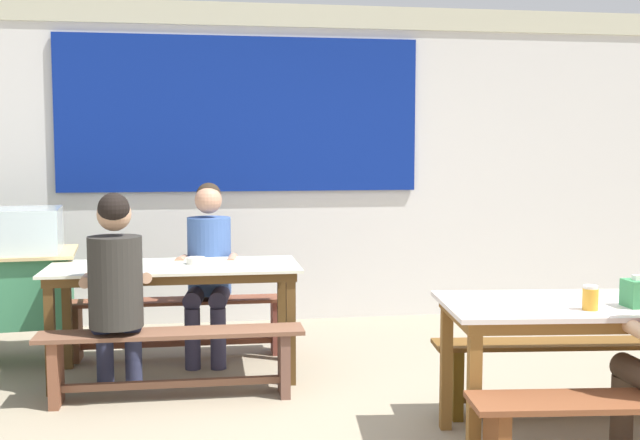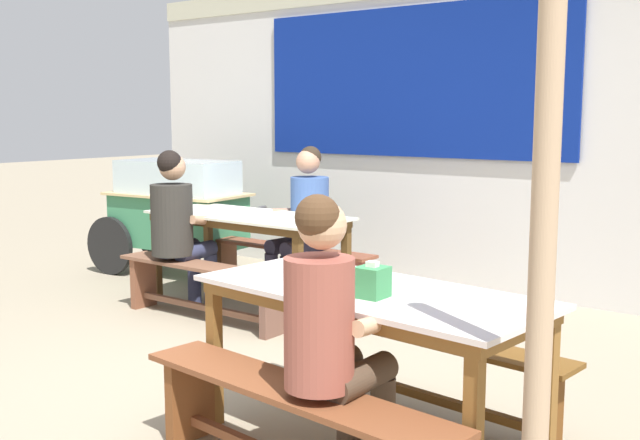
% 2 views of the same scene
% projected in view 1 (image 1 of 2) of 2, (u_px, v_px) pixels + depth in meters
% --- Properties ---
extents(ground_plane, '(40.00, 40.00, 0.00)m').
position_uv_depth(ground_plane, '(380.00, 432.00, 4.24)').
color(ground_plane, gray).
extents(backdrop_wall, '(7.59, 0.23, 2.82)m').
position_uv_depth(backdrop_wall, '(304.00, 156.00, 6.96)').
color(backdrop_wall, silver).
rests_on(backdrop_wall, ground_plane).
extents(dining_table_far, '(1.68, 0.73, 0.77)m').
position_uv_depth(dining_table_far, '(174.00, 277.00, 5.21)').
color(dining_table_far, silver).
rests_on(dining_table_far, ground_plane).
extents(dining_table_near, '(1.72, 0.90, 0.77)m').
position_uv_depth(dining_table_near, '(604.00, 317.00, 3.95)').
color(dining_table_near, silver).
rests_on(dining_table_near, ground_plane).
extents(bench_far_back, '(1.71, 0.25, 0.43)m').
position_uv_depth(bench_far_back, '(178.00, 318.00, 5.75)').
color(bench_far_back, brown).
rests_on(bench_far_back, ground_plane).
extents(bench_far_front, '(1.63, 0.27, 0.43)m').
position_uv_depth(bench_far_front, '(172.00, 354.00, 4.75)').
color(bench_far_front, brown).
rests_on(bench_far_front, ground_plane).
extents(bench_near_back, '(1.56, 0.41, 0.43)m').
position_uv_depth(bench_near_back, '(565.00, 366.00, 4.49)').
color(bench_near_back, brown).
rests_on(bench_near_back, ground_plane).
extents(person_left_back_turned, '(0.46, 0.56, 1.29)m').
position_uv_depth(person_left_back_turned, '(116.00, 284.00, 4.72)').
color(person_left_back_turned, '#2F3350').
rests_on(person_left_back_turned, ground_plane).
extents(person_center_facing, '(0.46, 0.59, 1.30)m').
position_uv_depth(person_center_facing, '(208.00, 261.00, 5.67)').
color(person_center_facing, '#323047').
rests_on(person_center_facing, ground_plane).
extents(tissue_box, '(0.12, 0.13, 0.16)m').
position_uv_depth(tissue_box, '(638.00, 293.00, 3.82)').
color(tissue_box, '#37884E').
rests_on(tissue_box, dining_table_near).
extents(condiment_jar, '(0.08, 0.08, 0.12)m').
position_uv_depth(condiment_jar, '(590.00, 298.00, 3.75)').
color(condiment_jar, gold).
rests_on(condiment_jar, dining_table_near).
extents(soup_bowl, '(0.13, 0.13, 0.05)m').
position_uv_depth(soup_bowl, '(196.00, 260.00, 5.26)').
color(soup_bowl, silver).
rests_on(soup_bowl, dining_table_far).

